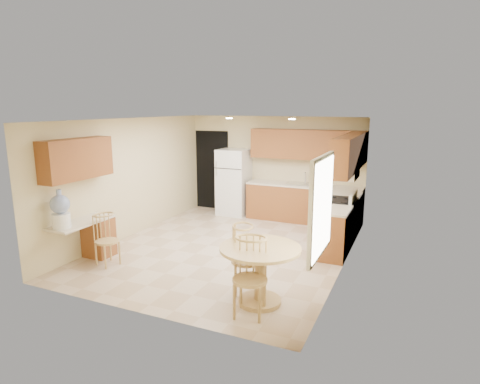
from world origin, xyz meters
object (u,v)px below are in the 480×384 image
at_px(refrigerator, 234,182).
at_px(chair_table_b, 247,272).
at_px(chair_table_a, 244,254).
at_px(chair_desk, 103,236).
at_px(water_crock, 60,211).
at_px(stove, 338,221).
at_px(dining_table, 260,267).

height_order(refrigerator, chair_table_b, refrigerator).
bearing_deg(refrigerator, chair_table_a, -63.47).
height_order(chair_desk, water_crock, water_crock).
height_order(chair_table_b, water_crock, water_crock).
height_order(stove, chair_table_a, stove).
bearing_deg(refrigerator, chair_table_b, -63.44).
bearing_deg(dining_table, chair_table_b, -90.00).
bearing_deg(water_crock, chair_table_a, 8.13).
xyz_separation_m(dining_table, chair_desk, (-2.95, 0.15, 0.00)).
bearing_deg(refrigerator, chair_desk, -98.36).
xyz_separation_m(refrigerator, chair_table_a, (2.04, -4.08, -0.21)).
xyz_separation_m(chair_table_a, chair_desk, (-2.64, -0.01, -0.07)).
bearing_deg(dining_table, stove, 80.11).
relative_size(stove, dining_table, 0.96).
distance_m(stove, chair_table_a, 2.98).
relative_size(dining_table, water_crock, 1.75).
distance_m(chair_desk, water_crock, 0.81).
height_order(dining_table, water_crock, water_crock).
bearing_deg(stove, chair_table_b, -98.57).
bearing_deg(stove, dining_table, -99.89).
relative_size(refrigerator, stove, 1.54).
relative_size(chair_table_a, water_crock, 1.59).
bearing_deg(refrigerator, stove, -22.99).
xyz_separation_m(chair_table_a, chair_table_b, (0.31, -0.62, 0.02)).
bearing_deg(chair_table_a, dining_table, 39.25).
height_order(refrigerator, water_crock, refrigerator).
height_order(refrigerator, chair_table_a, refrigerator).
bearing_deg(chair_desk, stove, 145.22).
height_order(stove, chair_table_b, stove).
xyz_separation_m(dining_table, chair_table_a, (-0.31, 0.15, 0.08)).
xyz_separation_m(refrigerator, chair_table_b, (2.35, -4.70, -0.19)).
height_order(refrigerator, dining_table, refrigerator).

